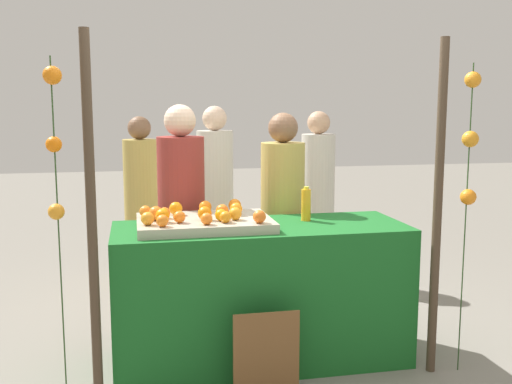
% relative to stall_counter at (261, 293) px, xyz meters
% --- Properties ---
extents(ground_plane, '(24.00, 24.00, 0.00)m').
position_rel_stall_counter_xyz_m(ground_plane, '(0.00, 0.00, -0.46)').
color(ground_plane, gray).
extents(stall_counter, '(1.91, 0.72, 0.91)m').
position_rel_stall_counter_xyz_m(stall_counter, '(0.00, 0.00, 0.00)').
color(stall_counter, '#196023').
rests_on(stall_counter, ground_plane).
extents(orange_tray, '(0.85, 0.59, 0.06)m').
position_rel_stall_counter_xyz_m(orange_tray, '(-0.37, 0.01, 0.49)').
color(orange_tray, '#B2AD99').
rests_on(orange_tray, stall_counter).
extents(orange_0, '(0.09, 0.09, 0.09)m').
position_rel_stall_counter_xyz_m(orange_0, '(-0.63, -0.07, 0.56)').
color(orange_0, orange).
rests_on(orange_0, orange_tray).
extents(orange_1, '(0.09, 0.09, 0.09)m').
position_rel_stall_counter_xyz_m(orange_1, '(-0.37, -0.05, 0.56)').
color(orange_1, orange).
rests_on(orange_1, orange_tray).
extents(orange_2, '(0.08, 0.08, 0.08)m').
position_rel_stall_counter_xyz_m(orange_2, '(-0.73, 0.13, 0.55)').
color(orange_2, orange).
rests_on(orange_2, orange_tray).
extents(orange_3, '(0.08, 0.08, 0.08)m').
position_rel_stall_counter_xyz_m(orange_3, '(-0.18, -0.08, 0.56)').
color(orange_3, orange).
rests_on(orange_3, orange_tray).
extents(orange_4, '(0.09, 0.09, 0.09)m').
position_rel_stall_counter_xyz_m(orange_4, '(-0.67, 0.01, 0.56)').
color(orange_4, orange).
rests_on(orange_4, orange_tray).
extents(orange_5, '(0.09, 0.09, 0.09)m').
position_rel_stall_counter_xyz_m(orange_5, '(-0.13, 0.22, 0.56)').
color(orange_5, orange).
rests_on(orange_5, orange_tray).
extents(orange_6, '(0.08, 0.08, 0.08)m').
position_rel_stall_counter_xyz_m(orange_6, '(-0.05, -0.21, 0.56)').
color(orange_6, orange).
rests_on(orange_6, orange_tray).
extents(orange_7, '(0.08, 0.08, 0.08)m').
position_rel_stall_counter_xyz_m(orange_7, '(-0.34, 0.20, 0.56)').
color(orange_7, orange).
rests_on(orange_7, orange_tray).
extents(orange_8, '(0.08, 0.08, 0.08)m').
position_rel_stall_counter_xyz_m(orange_8, '(-0.73, -0.14, 0.56)').
color(orange_8, orange).
rests_on(orange_8, orange_tray).
extents(orange_9, '(0.08, 0.08, 0.08)m').
position_rel_stall_counter_xyz_m(orange_9, '(-0.25, 0.03, 0.56)').
color(orange_9, orange).
rests_on(orange_9, orange_tray).
extents(orange_10, '(0.08, 0.08, 0.08)m').
position_rel_stall_counter_xyz_m(orange_10, '(-0.15, 0.08, 0.56)').
color(orange_10, orange).
rests_on(orange_10, orange_tray).
extents(orange_11, '(0.08, 0.08, 0.08)m').
position_rel_stall_counter_xyz_m(orange_11, '(-0.53, -0.10, 0.55)').
color(orange_11, orange).
rests_on(orange_11, orange_tray).
extents(orange_12, '(0.07, 0.07, 0.07)m').
position_rel_stall_counter_xyz_m(orange_12, '(-0.26, -0.16, 0.55)').
color(orange_12, orange).
rests_on(orange_12, orange_tray).
extents(orange_13, '(0.07, 0.07, 0.07)m').
position_rel_stall_counter_xyz_m(orange_13, '(-0.64, -0.21, 0.55)').
color(orange_13, orange).
rests_on(orange_13, orange_tray).
extents(orange_14, '(0.09, 0.09, 0.09)m').
position_rel_stall_counter_xyz_m(orange_14, '(-0.54, 0.17, 0.56)').
color(orange_14, orange).
rests_on(orange_14, orange_tray).
extents(orange_15, '(0.08, 0.08, 0.08)m').
position_rel_stall_counter_xyz_m(orange_15, '(-0.27, -0.09, 0.55)').
color(orange_15, orange).
rests_on(orange_15, orange_tray).
extents(orange_16, '(0.07, 0.07, 0.07)m').
position_rel_stall_counter_xyz_m(orange_16, '(-0.38, -0.19, 0.55)').
color(orange_16, orange).
rests_on(orange_16, orange_tray).
extents(orange_17, '(0.07, 0.07, 0.07)m').
position_rel_stall_counter_xyz_m(orange_17, '(-0.62, 0.06, 0.55)').
color(orange_17, orange).
rests_on(orange_17, orange_tray).
extents(juice_bottle, '(0.07, 0.07, 0.23)m').
position_rel_stall_counter_xyz_m(juice_bottle, '(0.34, 0.11, 0.57)').
color(juice_bottle, '#F5A421').
rests_on(juice_bottle, stall_counter).
extents(chalkboard_sign, '(0.39, 0.03, 0.52)m').
position_rel_stall_counter_xyz_m(chalkboard_sign, '(-0.08, -0.51, -0.21)').
color(chalkboard_sign, brown).
rests_on(chalkboard_sign, ground_plane).
extents(vendor_left, '(0.34, 0.34, 1.70)m').
position_rel_stall_counter_xyz_m(vendor_left, '(-0.47, 0.56, 0.33)').
color(vendor_left, maroon).
rests_on(vendor_left, ground_plane).
extents(vendor_right, '(0.33, 0.33, 1.64)m').
position_rel_stall_counter_xyz_m(vendor_right, '(0.29, 0.55, 0.31)').
color(vendor_right, tan).
rests_on(vendor_right, ground_plane).
extents(crowd_person_0, '(0.34, 0.34, 1.69)m').
position_rel_stall_counter_xyz_m(crowd_person_0, '(-0.06, 1.75, 0.33)').
color(crowd_person_0, beige).
rests_on(crowd_person_0, ground_plane).
extents(crowd_person_1, '(0.32, 0.32, 1.59)m').
position_rel_stall_counter_xyz_m(crowd_person_1, '(-0.74, 1.92, 0.28)').
color(crowd_person_1, tan).
rests_on(crowd_person_1, ground_plane).
extents(crowd_person_2, '(0.33, 0.33, 1.64)m').
position_rel_stall_counter_xyz_m(crowd_person_2, '(0.96, 1.79, 0.31)').
color(crowd_person_2, beige).
rests_on(crowd_person_2, ground_plane).
extents(canopy_post_left, '(0.06, 0.06, 2.09)m').
position_rel_stall_counter_xyz_m(canopy_post_left, '(-1.03, -0.40, 0.59)').
color(canopy_post_left, '#473828').
rests_on(canopy_post_left, ground_plane).
extents(canopy_post_right, '(0.06, 0.06, 2.09)m').
position_rel_stall_counter_xyz_m(canopy_post_right, '(1.03, -0.40, 0.59)').
color(canopy_post_right, '#473828').
rests_on(canopy_post_right, ground_plane).
extents(garland_strand_left, '(0.10, 0.10, 1.94)m').
position_rel_stall_counter_xyz_m(garland_strand_left, '(-1.20, -0.45, 1.04)').
color(garland_strand_left, '#2D4C23').
rests_on(garland_strand_left, ground_plane).
extents(garland_strand_right, '(0.10, 0.12, 1.94)m').
position_rel_stall_counter_xyz_m(garland_strand_right, '(1.21, -0.43, 1.01)').
color(garland_strand_right, '#2D4C23').
rests_on(garland_strand_right, ground_plane).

